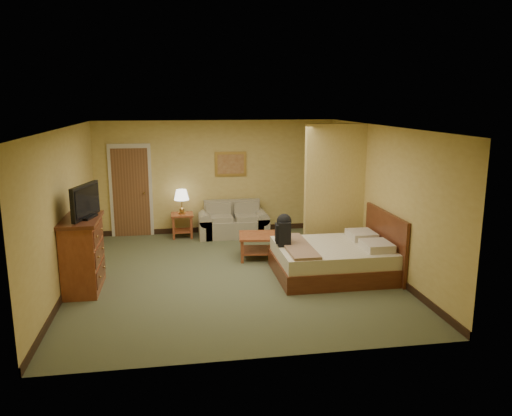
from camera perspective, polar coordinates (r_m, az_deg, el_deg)
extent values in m
plane|color=#515839|center=(8.99, -2.69, -7.56)|extent=(6.00, 6.00, 0.00)
plane|color=white|center=(8.47, -2.87, 9.22)|extent=(6.00, 6.00, 0.00)
cube|color=tan|center=(11.58, -4.48, 3.54)|extent=(5.50, 0.02, 2.60)
cube|color=tan|center=(8.77, -20.92, -0.05)|extent=(0.02, 6.00, 2.60)
cube|color=tan|center=(9.35, 14.22, 1.11)|extent=(0.02, 6.00, 2.60)
cube|color=tan|center=(9.99, 8.96, 2.03)|extent=(1.20, 0.15, 2.60)
cube|color=beige|center=(11.59, -14.10, 1.97)|extent=(0.94, 0.06, 2.10)
cube|color=brown|center=(11.59, -14.09, 1.71)|extent=(0.80, 0.04, 2.00)
cylinder|color=#B08740|center=(11.51, -12.63, 1.72)|extent=(0.04, 0.12, 0.04)
cube|color=black|center=(11.82, -4.38, -2.42)|extent=(5.50, 0.02, 0.12)
cube|color=gray|center=(11.37, -2.58, -2.29)|extent=(1.30, 0.69, 0.39)
cube|color=gray|center=(11.57, -2.77, -0.01)|extent=(1.30, 0.17, 0.41)
cube|color=gray|center=(11.31, -5.84, -2.30)|extent=(0.28, 0.69, 0.43)
cube|color=gray|center=(11.45, 0.64, -2.05)|extent=(0.28, 0.69, 0.43)
cube|color=brown|center=(11.34, -8.45, -0.75)|extent=(0.49, 0.49, 0.04)
cube|color=brown|center=(11.43, -8.39, -2.57)|extent=(0.41, 0.41, 0.03)
cube|color=brown|center=(11.21, -9.40, -2.35)|extent=(0.05, 0.05, 0.50)
cube|color=brown|center=(11.22, -7.38, -2.28)|extent=(0.05, 0.05, 0.50)
cube|color=brown|center=(11.59, -9.40, -1.87)|extent=(0.05, 0.05, 0.50)
cube|color=brown|center=(11.60, -7.45, -1.80)|extent=(0.05, 0.05, 0.50)
cylinder|color=#B08740|center=(11.33, -8.46, -0.56)|extent=(0.17, 0.17, 0.04)
cylinder|color=#B08740|center=(11.29, -8.49, 0.50)|extent=(0.02, 0.02, 0.28)
cone|color=white|center=(11.25, -8.52, 1.51)|extent=(0.33, 0.33, 0.23)
cube|color=brown|center=(9.75, 0.22, -3.19)|extent=(0.81, 0.81, 0.04)
cube|color=brown|center=(9.83, 0.22, -4.83)|extent=(0.70, 0.70, 0.03)
cube|color=brown|center=(9.47, -1.34, -5.11)|extent=(0.05, 0.05, 0.44)
cube|color=brown|center=(10.16, 1.68, -3.90)|extent=(0.05, 0.05, 0.44)
cube|color=#B78E3F|center=(11.55, -2.91, 5.04)|extent=(0.73, 0.03, 0.57)
cube|color=brown|center=(11.53, -2.90, 5.03)|extent=(0.61, 0.02, 0.44)
cube|color=brown|center=(8.58, -19.18, -5.21)|extent=(0.52, 1.05, 1.14)
cube|color=#502212|center=(8.43, -19.46, -1.30)|extent=(0.59, 1.12, 0.06)
cube|color=black|center=(8.40, -18.82, -0.98)|extent=(0.32, 0.44, 0.03)
cube|color=black|center=(8.35, -18.94, 0.77)|extent=(0.31, 0.88, 0.53)
cube|color=#502212|center=(9.00, 8.76, -6.66)|extent=(2.03, 1.62, 0.30)
cube|color=beige|center=(8.91, 8.82, -4.99)|extent=(1.97, 1.56, 0.24)
cube|color=#502212|center=(9.21, 14.55, -3.82)|extent=(0.06, 1.72, 1.11)
cube|color=beige|center=(8.77, 13.63, -4.25)|extent=(0.46, 0.56, 0.14)
cube|color=beige|center=(9.40, 11.96, -3.05)|extent=(0.46, 0.56, 0.14)
cube|color=#89674A|center=(8.69, 4.70, -4.35)|extent=(0.46, 1.52, 0.05)
cube|color=black|center=(8.76, 3.22, -2.88)|extent=(0.25, 0.35, 0.43)
sphere|color=black|center=(8.70, 3.23, -1.50)|extent=(0.26, 0.26, 0.26)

